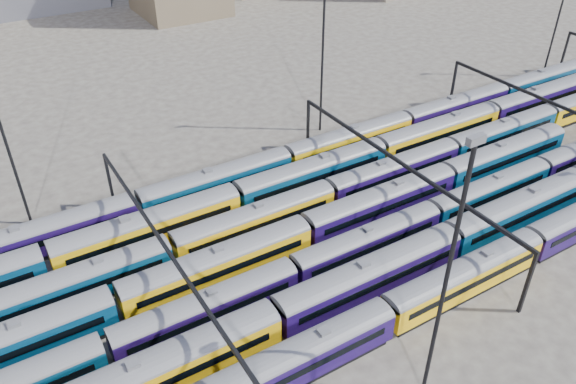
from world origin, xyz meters
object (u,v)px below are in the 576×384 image
rake_0 (465,275)px  mast_2 (448,273)px  rake_1 (276,316)px  rake_2 (433,213)px

rake_0 → mast_2: bearing=-149.3°
rake_1 → rake_2: rake_1 is taller
rake_2 → rake_1: bearing=-168.7°
rake_0 → rake_2: 11.17m
rake_1 → mast_2: size_ratio=5.34×
rake_1 → mast_2: bearing=-55.7°
rake_1 → mast_2: (8.18, -12.00, 11.01)m
rake_2 → mast_2: size_ratio=4.64×
rake_1 → mast_2: mast_2 is taller
rake_0 → mast_2: mast_2 is taller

